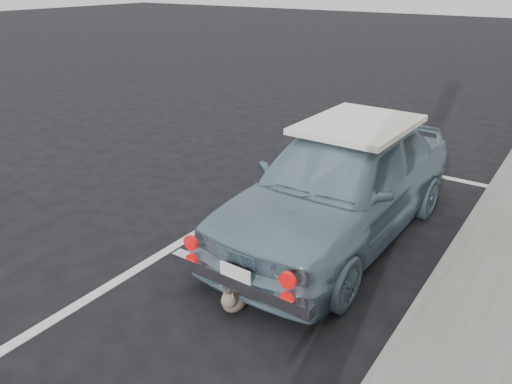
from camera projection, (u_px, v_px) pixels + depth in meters
pline_front at (406, 169)px, 8.09m from camera, size 3.00×0.12×0.01m
pline_side at (200, 231)px, 6.15m from camera, size 0.12×7.00×0.01m
retro_coupe at (340, 182)px, 5.81m from camera, size 1.71×4.05×1.37m
cat at (235, 297)px, 4.68m from camera, size 0.33×0.53×0.29m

